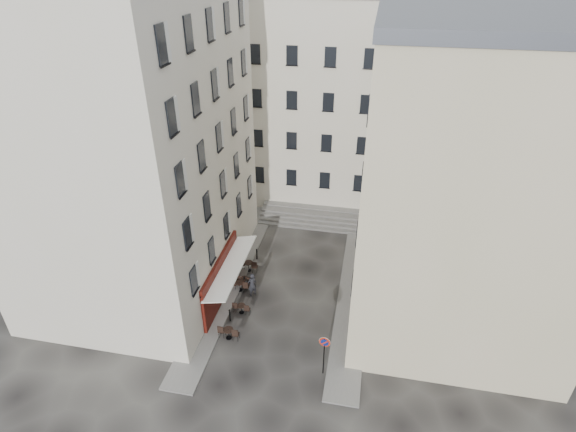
% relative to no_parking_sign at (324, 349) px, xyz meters
% --- Properties ---
extents(ground, '(90.00, 90.00, 0.00)m').
position_rel_no_parking_sign_xyz_m(ground, '(-3.30, 4.03, -1.99)').
color(ground, black).
rests_on(ground, ground).
extents(sidewalk_left, '(2.00, 22.00, 0.12)m').
position_rel_no_parking_sign_xyz_m(sidewalk_left, '(-7.80, 8.03, -1.93)').
color(sidewalk_left, slate).
rests_on(sidewalk_left, ground).
extents(sidewalk_right, '(2.00, 18.00, 0.12)m').
position_rel_no_parking_sign_xyz_m(sidewalk_right, '(1.20, 7.03, -1.93)').
color(sidewalk_right, slate).
rests_on(sidewalk_right, ground).
extents(building_left, '(12.20, 16.20, 20.60)m').
position_rel_no_parking_sign_xyz_m(building_left, '(-13.80, 7.03, 8.32)').
color(building_left, beige).
rests_on(building_left, ground).
extents(building_right, '(12.20, 14.20, 18.60)m').
position_rel_no_parking_sign_xyz_m(building_right, '(7.20, 7.53, 7.32)').
color(building_right, '#C3BA91').
rests_on(building_right, ground).
extents(building_back, '(18.20, 10.20, 18.60)m').
position_rel_no_parking_sign_xyz_m(building_back, '(-4.30, 23.03, 7.32)').
color(building_back, beige).
rests_on(building_back, ground).
extents(cafe_storefront, '(1.74, 7.30, 3.50)m').
position_rel_no_parking_sign_xyz_m(cafe_storefront, '(-7.62, 5.03, -0.11)').
color(cafe_storefront, '#431009').
rests_on(cafe_storefront, ground).
extents(stone_steps, '(9.00, 3.15, 0.80)m').
position_rel_no_parking_sign_xyz_m(stone_steps, '(-3.30, 16.61, -1.59)').
color(stone_steps, '#5D5A58').
rests_on(stone_steps, ground).
extents(bollard_near, '(0.12, 0.12, 0.98)m').
position_rel_no_parking_sign_xyz_m(bollard_near, '(-6.55, 3.03, -1.46)').
color(bollard_near, black).
rests_on(bollard_near, ground).
extents(bollard_mid, '(0.12, 0.12, 0.98)m').
position_rel_no_parking_sign_xyz_m(bollard_mid, '(-6.55, 6.53, -1.46)').
color(bollard_mid, black).
rests_on(bollard_mid, ground).
extents(bollard_far, '(0.12, 0.12, 0.98)m').
position_rel_no_parking_sign_xyz_m(bollard_far, '(-6.55, 10.03, -1.46)').
color(bollard_far, black).
rests_on(bollard_far, ground).
extents(no_parking_sign, '(0.64, 0.14, 2.80)m').
position_rel_no_parking_sign_xyz_m(no_parking_sign, '(0.00, 0.00, 0.00)').
color(no_parking_sign, black).
rests_on(no_parking_sign, ground).
extents(bistro_table_a, '(1.36, 0.64, 0.96)m').
position_rel_no_parking_sign_xyz_m(bistro_table_a, '(-6.15, 1.55, -1.50)').
color(bistro_table_a, black).
rests_on(bistro_table_a, ground).
extents(bistro_table_b, '(1.20, 0.56, 0.85)m').
position_rel_no_parking_sign_xyz_m(bistro_table_b, '(-6.01, 3.91, -1.55)').
color(bistro_table_b, black).
rests_on(bistro_table_b, ground).
extents(bistro_table_c, '(1.35, 0.63, 0.95)m').
position_rel_no_parking_sign_xyz_m(bistro_table_c, '(-6.76, 6.11, -1.50)').
color(bistro_table_c, black).
rests_on(bistro_table_c, ground).
extents(bistro_table_d, '(1.26, 0.59, 0.89)m').
position_rel_no_parking_sign_xyz_m(bistro_table_d, '(-6.58, 6.68, -1.53)').
color(bistro_table_d, black).
rests_on(bistro_table_d, ground).
extents(bistro_table_e, '(1.42, 0.67, 1.00)m').
position_rel_no_parking_sign_xyz_m(bistro_table_e, '(-6.77, 8.47, -1.48)').
color(bistro_table_e, black).
rests_on(bistro_table_e, ground).
extents(pedestrian, '(0.79, 0.79, 1.86)m').
position_rel_no_parking_sign_xyz_m(pedestrian, '(-5.78, 5.85, -1.06)').
color(pedestrian, '#222328').
rests_on(pedestrian, ground).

